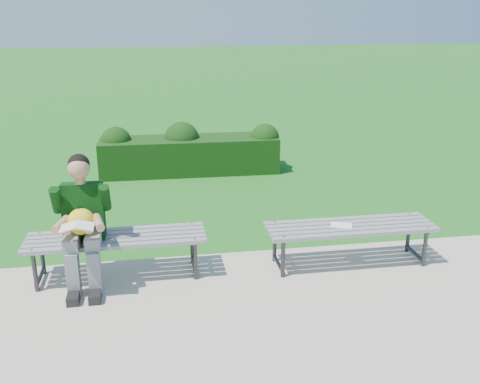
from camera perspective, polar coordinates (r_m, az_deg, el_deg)
The scene contains 7 objects.
ground at distance 6.14m, azimuth -1.06°, elevation -6.66°, with size 80.00×80.00×0.00m.
walkway at distance 4.64m, azimuth 2.23°, elevation -15.67°, with size 30.00×3.50×0.02m.
hedge at distance 9.21m, azimuth -5.48°, elevation 4.35°, with size 3.06×0.81×0.87m.
bench_left at distance 5.59m, azimuth -13.03°, elevation -5.13°, with size 1.80×0.50×0.46m.
bench_right at distance 5.85m, azimuth 11.66°, elevation -3.97°, with size 1.80×0.50×0.46m.
seated_boy at distance 5.42m, azimuth -16.48°, elevation -2.78°, with size 0.56×0.76×1.31m.
paper_sheet at distance 5.79m, azimuth 10.77°, elevation -3.51°, with size 0.26×0.23×0.01m.
Camera 1 is at (-0.80, -5.50, 2.62)m, focal length 40.00 mm.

